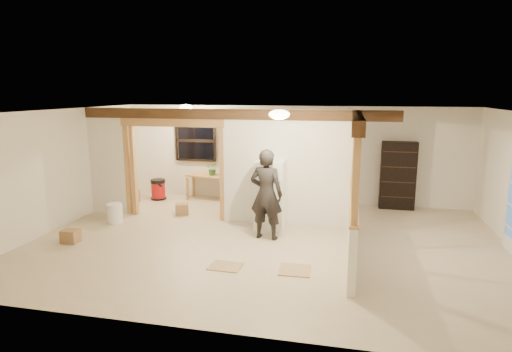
% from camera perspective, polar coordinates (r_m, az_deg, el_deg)
% --- Properties ---
extents(floor, '(9.00, 6.50, 0.01)m').
position_cam_1_polar(floor, '(8.39, 1.46, -8.77)').
color(floor, '#C4AD92').
rests_on(floor, ground).
extents(ceiling, '(9.00, 6.50, 0.01)m').
position_cam_1_polar(ceiling, '(7.90, 1.55, 8.57)').
color(ceiling, white).
extents(wall_back, '(9.00, 0.01, 2.50)m').
position_cam_1_polar(wall_back, '(11.21, 4.67, 2.91)').
color(wall_back, silver).
rests_on(wall_back, floor).
extents(wall_front, '(9.00, 0.01, 2.50)m').
position_cam_1_polar(wall_front, '(5.01, -5.66, -7.65)').
color(wall_front, silver).
rests_on(wall_front, floor).
extents(wall_left, '(0.01, 6.50, 2.50)m').
position_cam_1_polar(wall_left, '(9.93, -24.92, 0.81)').
color(wall_left, silver).
rests_on(wall_left, floor).
extents(partition_left_stub, '(0.90, 0.12, 2.50)m').
position_cam_1_polar(partition_left_stub, '(10.65, -19.11, 1.88)').
color(partition_left_stub, silver).
rests_on(partition_left_stub, floor).
extents(partition_center, '(2.80, 0.12, 2.50)m').
position_cam_1_polar(partition_center, '(9.18, 4.16, 1.07)').
color(partition_center, silver).
rests_on(partition_center, floor).
extents(doorway_frame, '(2.46, 0.14, 2.20)m').
position_cam_1_polar(doorway_frame, '(9.92, -10.89, 0.77)').
color(doorway_frame, '#B6854C').
rests_on(doorway_frame, floor).
extents(header_beam_back, '(7.00, 0.18, 0.22)m').
position_cam_1_polar(header_beam_back, '(9.30, -3.15, 8.22)').
color(header_beam_back, '#4D301A').
rests_on(header_beam_back, ceiling).
extents(header_beam_right, '(0.18, 3.30, 0.22)m').
position_cam_1_polar(header_beam_right, '(7.36, 13.36, 7.15)').
color(header_beam_right, '#4D301A').
rests_on(header_beam_right, ceiling).
extents(pony_wall, '(0.12, 3.20, 1.00)m').
position_cam_1_polar(pony_wall, '(7.72, 12.72, -6.90)').
color(pony_wall, silver).
rests_on(pony_wall, floor).
extents(stud_partition, '(0.14, 3.20, 1.32)m').
position_cam_1_polar(stud_partition, '(7.44, 13.11, 1.62)').
color(stud_partition, '#B6854C').
rests_on(stud_partition, pony_wall).
extents(window_back, '(1.12, 0.10, 1.10)m').
position_cam_1_polar(window_back, '(11.73, -8.08, 4.68)').
color(window_back, black).
rests_on(window_back, wall_back).
extents(ceiling_dome_main, '(0.36, 0.36, 0.16)m').
position_cam_1_polar(ceiling_dome_main, '(7.35, 3.12, 8.21)').
color(ceiling_dome_main, '#FFEABF').
rests_on(ceiling_dome_main, ceiling).
extents(ceiling_dome_util, '(0.32, 0.32, 0.14)m').
position_cam_1_polar(ceiling_dome_util, '(10.82, -9.34, 9.04)').
color(ceiling_dome_util, '#FFEABF').
rests_on(ceiling_dome_util, ceiling).
extents(hanging_bulb, '(0.07, 0.07, 0.07)m').
position_cam_1_polar(hanging_bulb, '(10.00, -8.09, 7.19)').
color(hanging_bulb, '#FFD88C').
rests_on(hanging_bulb, ceiling).
extents(refrigerator, '(0.60, 0.59, 1.46)m').
position_cam_1_polar(refrigerator, '(9.00, 1.93, -2.50)').
color(refrigerator, white).
rests_on(refrigerator, floor).
extents(woman, '(0.70, 0.50, 1.79)m').
position_cam_1_polar(woman, '(8.33, 1.38, -2.46)').
color(woman, black).
rests_on(woman, floor).
extents(work_table, '(1.16, 0.74, 0.67)m').
position_cam_1_polar(work_table, '(11.58, -6.48, -1.46)').
color(work_table, '#B6854C').
rests_on(work_table, floor).
extents(potted_plant, '(0.33, 0.29, 0.34)m').
position_cam_1_polar(potted_plant, '(11.39, -5.80, 0.94)').
color(potted_plant, '#325E25').
rests_on(potted_plant, work_table).
extents(shop_vac, '(0.46, 0.46, 0.56)m').
position_cam_1_polar(shop_vac, '(11.80, -12.90, -1.73)').
color(shop_vac, '#A61010').
rests_on(shop_vac, floor).
extents(bookshelf, '(0.84, 0.28, 1.67)m').
position_cam_1_polar(bookshelf, '(11.04, 18.40, 0.05)').
color(bookshelf, black).
rests_on(bookshelf, floor).
extents(bucket, '(0.35, 0.35, 0.43)m').
position_cam_1_polar(bucket, '(9.99, -18.32, -4.74)').
color(bucket, white).
rests_on(bucket, floor).
extents(box_util_a, '(0.38, 0.35, 0.26)m').
position_cam_1_polar(box_util_a, '(10.30, -9.84, -4.35)').
color(box_util_a, '#926C46').
rests_on(box_util_a, floor).
extents(box_util_b, '(0.39, 0.39, 0.29)m').
position_cam_1_polar(box_util_b, '(11.66, -16.07, -2.71)').
color(box_util_b, '#926C46').
rests_on(box_util_b, floor).
extents(box_front, '(0.32, 0.26, 0.25)m').
position_cam_1_polar(box_front, '(9.04, -23.48, -7.37)').
color(box_front, '#926C46').
rests_on(box_front, floor).
extents(floor_panel_near, '(0.53, 0.53, 0.02)m').
position_cam_1_polar(floor_panel_near, '(7.15, 5.19, -12.38)').
color(floor_panel_near, tan).
rests_on(floor_panel_near, floor).
extents(floor_panel_far, '(0.55, 0.45, 0.02)m').
position_cam_1_polar(floor_panel_far, '(7.28, -4.09, -11.90)').
color(floor_panel_far, tan).
rests_on(floor_panel_far, floor).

